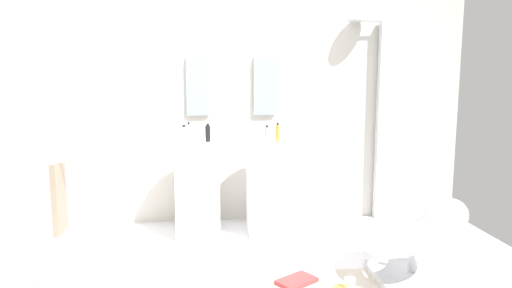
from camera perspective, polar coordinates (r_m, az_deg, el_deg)
rear_partition at (r=4.69m, az=-3.14°, el=6.16°), size 4.80×0.10×2.60m
pedestal_sink_left at (r=4.33m, az=-7.22°, el=-5.15°), size 0.45×0.45×1.00m
pedestal_sink_right at (r=4.36m, az=1.60°, el=-4.99°), size 0.45×0.45×1.00m
vanity_mirror_left at (r=4.61m, az=-7.29°, el=7.11°), size 0.22×0.03×0.57m
vanity_mirror_right at (r=4.64m, az=1.04°, el=7.18°), size 0.22×0.03×0.57m
shower_column at (r=4.90m, az=15.45°, el=3.38°), size 0.49×0.24×2.05m
lounge_chair at (r=3.58m, az=18.93°, el=-10.49°), size 1.04×1.04×0.65m
towel_rack at (r=3.48m, az=-23.73°, el=-6.49°), size 0.37×0.22×0.95m
magazine_red at (r=3.45m, az=5.07°, el=-16.61°), size 0.33×0.30×0.03m
coffee_mug at (r=3.39m, az=11.55°, el=-16.70°), size 0.07×0.07×0.08m
soap_bottle_black at (r=4.16m, az=-6.01°, el=1.32°), size 0.04×0.04×0.16m
soap_bottle_amber at (r=4.15m, az=2.70°, el=1.39°), size 0.04×0.04×0.17m
soap_bottle_clear at (r=4.33m, az=-8.36°, el=1.54°), size 0.04×0.04×0.16m
soap_bottle_grey at (r=4.39m, az=1.36°, el=1.47°), size 0.04×0.04×0.12m
soap_bottle_white at (r=4.28m, az=-8.93°, el=1.32°), size 0.05×0.05×0.14m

